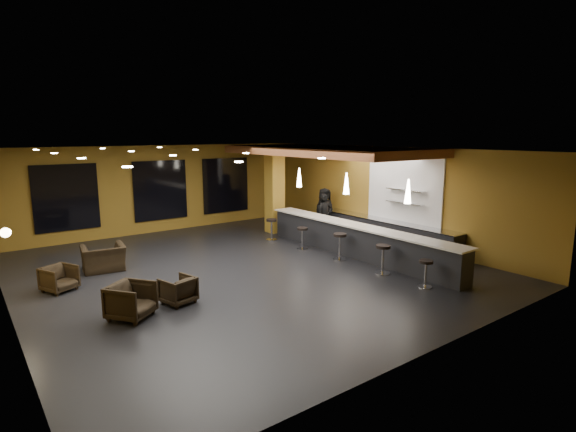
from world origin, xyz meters
TOP-DOWN VIEW (x-y plane):
  - floor at (0.00, 0.00)m, footprint 12.00×13.00m
  - ceiling at (0.00, 0.00)m, footprint 12.00×13.00m
  - wall_back at (0.00, 6.55)m, footprint 12.00×0.10m
  - wall_front at (0.00, -6.55)m, footprint 12.00×0.10m
  - wall_right at (6.05, 0.00)m, footprint 0.10×13.00m
  - wood_soffit at (4.00, 1.00)m, footprint 3.60×8.00m
  - window_left at (-3.50, 6.44)m, footprint 2.20×0.06m
  - window_center at (0.00, 6.44)m, footprint 2.20×0.06m
  - window_right at (3.00, 6.44)m, footprint 2.20×0.06m
  - tile_backsplash at (5.96, -1.00)m, footprint 0.06×3.20m
  - bar_counter at (3.65, -1.00)m, footprint 0.60×8.00m
  - bar_top at (3.65, -1.00)m, footprint 0.78×8.10m
  - prep_counter at (5.65, -0.50)m, footprint 0.70×6.00m
  - prep_top at (5.65, -0.50)m, footprint 0.72×6.00m
  - wall_shelf_lower at (5.82, -1.20)m, footprint 0.30×1.50m
  - wall_shelf_upper at (5.82, -1.20)m, footprint 0.30×1.50m
  - column at (3.65, 3.60)m, footprint 0.60×0.60m
  - wall_sconce at (-5.88, 0.50)m, footprint 0.22×0.22m
  - pendant_0 at (3.65, -3.00)m, footprint 0.20×0.20m
  - pendant_1 at (3.65, -0.50)m, footprint 0.20×0.20m
  - pendant_2 at (3.65, 2.00)m, footprint 0.20×0.20m
  - staff_a at (4.73, 1.75)m, footprint 0.65×0.47m
  - staff_b at (4.88, 2.00)m, footprint 0.82×0.64m
  - staff_c at (5.25, 2.36)m, footprint 0.96×0.70m
  - armchair_a at (-3.87, -1.63)m, footprint 1.19×1.19m
  - armchair_b at (-2.70, -1.42)m, footprint 0.85×0.87m
  - armchair_c at (-4.79, 1.18)m, footprint 0.96×0.97m
  - armchair_d at (-3.41, 2.31)m, footprint 1.30×1.18m
  - bar_stool_0 at (2.91, -4.27)m, footprint 0.37×0.37m
  - bar_stool_1 at (2.89, -2.83)m, footprint 0.43×0.43m
  - bar_stool_2 at (2.92, -1.01)m, footprint 0.43×0.43m
  - bar_stool_3 at (2.79, 0.72)m, footprint 0.39×0.39m
  - bar_stool_4 at (2.71, 2.48)m, footprint 0.41×0.41m

SIDE VIEW (x-z plane):
  - floor at x=0.00m, z-range -0.10..0.00m
  - armchair_b at x=-2.70m, z-range 0.00..0.65m
  - armchair_c at x=-4.79m, z-range 0.00..0.66m
  - armchair_d at x=-3.41m, z-range 0.00..0.76m
  - armchair_a at x=-3.87m, z-range 0.00..0.78m
  - prep_counter at x=5.65m, z-range 0.00..0.86m
  - bar_stool_0 at x=2.91m, z-range 0.10..0.84m
  - bar_stool_3 at x=2.79m, z-range 0.11..0.88m
  - bar_counter at x=3.65m, z-range 0.00..1.00m
  - bar_stool_4 at x=2.71m, z-range 0.11..0.92m
  - bar_stool_1 at x=2.89m, z-range 0.12..0.97m
  - bar_stool_2 at x=2.92m, z-range 0.12..0.98m
  - staff_b at x=4.88m, z-range 0.00..1.66m
  - staff_a at x=4.73m, z-range 0.00..1.68m
  - prep_top at x=5.65m, z-range 0.87..0.90m
  - staff_c at x=5.25m, z-range 0.00..1.80m
  - bar_top at x=3.65m, z-range 1.00..1.05m
  - wall_shelf_lower at x=5.82m, z-range 1.59..1.61m
  - window_left at x=-3.50m, z-range 0.50..2.90m
  - window_center at x=0.00m, z-range 0.50..2.90m
  - window_right at x=3.00m, z-range 0.50..2.90m
  - wall_back at x=0.00m, z-range 0.00..3.50m
  - wall_front at x=0.00m, z-range 0.00..3.50m
  - wall_right at x=6.05m, z-range 0.00..3.50m
  - column at x=3.65m, z-range 0.00..3.50m
  - wall_sconce at x=-5.88m, z-range 1.69..1.91m
  - tile_backsplash at x=5.96m, z-range 0.80..3.20m
  - wall_shelf_upper at x=5.82m, z-range 2.03..2.06m
  - pendant_0 at x=3.65m, z-range 2.00..2.70m
  - pendant_1 at x=3.65m, z-range 2.00..2.70m
  - pendant_2 at x=3.65m, z-range 2.00..2.70m
  - wood_soffit at x=4.00m, z-range 3.22..3.50m
  - ceiling at x=0.00m, z-range 3.50..3.60m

